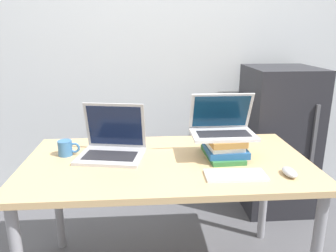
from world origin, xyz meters
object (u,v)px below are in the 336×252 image
Objects in this scene: mouse at (289,172)px; mini_fridge at (277,140)px; book_stack at (224,147)px; wireless_keyboard at (235,175)px; laptop_left at (112,146)px; mug at (66,148)px; laptop_on_books at (222,127)px.

mouse is 0.10× the size of mini_fridge.
book_stack is 0.26× the size of mini_fridge.
laptop_left is at bearing 151.99° from wireless_keyboard.
mini_fridge reaches higher than mug.
mug is (-0.82, 0.08, -0.01)m from book_stack.
mouse is 0.95× the size of mug.
mouse is (0.25, -0.27, -0.14)m from laptop_on_books.
laptop_left is 1.14× the size of laptop_on_books.
laptop_on_books is (0.57, -0.04, 0.10)m from laptop_left.
mini_fridge reaches higher than wireless_keyboard.
mug is at bearing 158.41° from wireless_keyboard.
laptop_left is 0.58m from book_stack.
mouse is at bearing -17.27° from mug.
mug is at bearing 175.73° from laptop_left.
laptop_on_books is 1.16× the size of wireless_keyboard.
mini_fridge is (0.60, 0.70, -0.32)m from laptop_on_books.
wireless_keyboard is (0.01, -0.26, -0.15)m from laptop_on_books.
laptop_on_books is 0.39m from mouse.
laptop_left is 1.32× the size of book_stack.
book_stack is 0.11m from laptop_on_books.
wireless_keyboard is 0.88m from mug.
laptop_left is at bearing 175.67° from laptop_on_books.
mug is at bearing -155.69° from mini_fridge.
laptop_left is 0.65m from wireless_keyboard.
mini_fridge is at bearing 58.15° from wireless_keyboard.
mug is at bearing 162.73° from mouse.
mouse is 1.11m from mug.
mini_fridge is (1.41, 0.64, -0.21)m from mug.
mouse is at bearing -20.86° from laptop_left.
mini_fridge is at bearing 24.31° from mug.
laptop_on_books reaches higher than mug.
book_stack is at bearing 134.40° from mouse.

